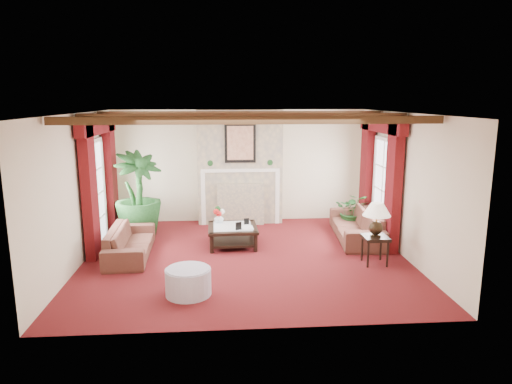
{
  "coord_description": "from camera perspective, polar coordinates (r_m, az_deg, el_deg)",
  "views": [
    {
      "loc": [
        -0.42,
        -8.21,
        2.96
      ],
      "look_at": [
        0.22,
        0.4,
        1.18
      ],
      "focal_mm": 32.0,
      "sensor_mm": 36.0,
      "label": 1
    }
  ],
  "objects": [
    {
      "name": "coffee_table",
      "position": [
        9.37,
        -2.94,
        -5.51
      ],
      "size": [
        1.01,
        1.01,
        0.4
      ],
      "primitive_type": null,
      "rotation": [
        0.0,
        0.0,
        0.02
      ],
      "color": "black",
      "rests_on": "ground"
    },
    {
      "name": "right_wall",
      "position": [
        9.04,
        18.04,
        0.8
      ],
      "size": [
        0.02,
        5.5,
        2.7
      ],
      "primitive_type": "cube",
      "color": "beige",
      "rests_on": "ground"
    },
    {
      "name": "potted_palm",
      "position": [
        10.35,
        -14.44,
        -2.4
      ],
      "size": [
        2.84,
        2.86,
        1.03
      ],
      "primitive_type": "imported",
      "rotation": [
        0.0,
        0.0,
        0.68
      ],
      "color": "black",
      "rests_on": "ground"
    },
    {
      "name": "back_wall",
      "position": [
        11.09,
        -2.06,
        3.28
      ],
      "size": [
        6.0,
        0.02,
        2.7
      ],
      "primitive_type": "cube",
      "color": "beige",
      "rests_on": "ground"
    },
    {
      "name": "sofa_left",
      "position": [
        9.04,
        -15.49,
        -5.44
      ],
      "size": [
        1.94,
        0.7,
        0.74
      ],
      "primitive_type": "imported",
      "rotation": [
        0.0,
        0.0,
        1.61
      ],
      "color": "#330E13",
      "rests_on": "ground"
    },
    {
      "name": "flower_vase",
      "position": [
        9.56,
        -4.66,
        -3.3
      ],
      "size": [
        0.36,
        0.36,
        0.2
      ],
      "primitive_type": "imported",
      "rotation": [
        0.0,
        0.0,
        -0.43
      ],
      "color": "silver",
      "rests_on": "coffee_table"
    },
    {
      "name": "ceiling",
      "position": [
        8.23,
        -1.36,
        9.83
      ],
      "size": [
        6.0,
        6.0,
        0.0
      ],
      "primitive_type": "plane",
      "rotation": [
        3.14,
        0.0,
        0.0
      ],
      "color": "white",
      "rests_on": "floor"
    },
    {
      "name": "ottoman",
      "position": [
        7.18,
        -8.47,
        -11.05
      ],
      "size": [
        0.7,
        0.7,
        0.41
      ],
      "primitive_type": "cylinder",
      "color": "#9792A6",
      "rests_on": "ground"
    },
    {
      "name": "small_plant",
      "position": [
        10.72,
        11.98,
        -2.82
      ],
      "size": [
        1.3,
        1.33,
        0.66
      ],
      "primitive_type": "imported",
      "rotation": [
        0.0,
        0.0,
        -0.34
      ],
      "color": "black",
      "rests_on": "ground"
    },
    {
      "name": "photo_frame_a",
      "position": [
        9.02,
        -2.2,
        -4.29
      ],
      "size": [
        0.12,
        0.07,
        0.17
      ],
      "primitive_type": null,
      "rotation": [
        0.0,
        0.0,
        0.43
      ],
      "color": "black",
      "rests_on": "coffee_table"
    },
    {
      "name": "photo_frame_b",
      "position": [
        9.4,
        -1.2,
        -3.71
      ],
      "size": [
        0.11,
        0.04,
        0.14
      ],
      "primitive_type": null,
      "rotation": [
        0.0,
        0.0,
        0.19
      ],
      "color": "black",
      "rests_on": "coffee_table"
    },
    {
      "name": "ceiling_beams",
      "position": [
        8.23,
        -1.36,
        9.41
      ],
      "size": [
        6.0,
        3.0,
        0.12
      ],
      "primitive_type": null,
      "color": "#3A2512",
      "rests_on": "ceiling"
    },
    {
      "name": "french_door_right",
      "position": [
        9.85,
        15.98,
        6.36
      ],
      "size": [
        0.1,
        1.1,
        2.16
      ],
      "primitive_type": null,
      "color": "white",
      "rests_on": "ground"
    },
    {
      "name": "fireplace",
      "position": [
        10.77,
        -2.07,
        10.24
      ],
      "size": [
        2.0,
        0.52,
        2.7
      ],
      "primitive_type": null,
      "color": "tan",
      "rests_on": "ground"
    },
    {
      "name": "curtains_right",
      "position": [
        9.79,
        15.5,
        8.82
      ],
      "size": [
        0.2,
        2.4,
        2.55
      ],
      "primitive_type": null,
      "color": "#45090E",
      "rests_on": "ground"
    },
    {
      "name": "side_table",
      "position": [
        8.61,
        14.62,
        -7.02
      ],
      "size": [
        0.46,
        0.46,
        0.52
      ],
      "primitive_type": null,
      "rotation": [
        0.0,
        0.0,
        0.04
      ],
      "color": "black",
      "rests_on": "ground"
    },
    {
      "name": "curtains_left",
      "position": [
        9.54,
        -19.31,
        8.53
      ],
      "size": [
        0.2,
        2.4,
        2.55
      ],
      "primitive_type": null,
      "color": "#45090E",
      "rests_on": "ground"
    },
    {
      "name": "table_lamp",
      "position": [
        8.45,
        14.82,
        -3.31
      ],
      "size": [
        0.5,
        0.5,
        0.63
      ],
      "primitive_type": null,
      "color": "black",
      "rests_on": "side_table"
    },
    {
      "name": "book",
      "position": [
        9.09,
        -1.8,
        -3.69
      ],
      "size": [
        0.23,
        0.05,
        0.31
      ],
      "primitive_type": "imported",
      "rotation": [
        0.0,
        0.0,
        0.06
      ],
      "color": "black",
      "rests_on": "coffee_table"
    },
    {
      "name": "floor",
      "position": [
        8.74,
        -1.28,
        -8.17
      ],
      "size": [
        6.0,
        6.0,
        0.0
      ],
      "primitive_type": "plane",
      "color": "#500E0E",
      "rests_on": "ground"
    },
    {
      "name": "left_wall",
      "position": [
        8.76,
        -21.33,
        0.24
      ],
      "size": [
        0.02,
        5.5,
        2.7
      ],
      "primitive_type": "cube",
      "color": "beige",
      "rests_on": "ground"
    },
    {
      "name": "sofa_right",
      "position": [
        9.97,
        12.45,
        -3.42
      ],
      "size": [
        2.24,
        1.0,
        0.83
      ],
      "primitive_type": "imported",
      "rotation": [
        0.0,
        0.0,
        -1.66
      ],
      "color": "#330E13",
      "rests_on": "ground"
    },
    {
      "name": "french_door_left",
      "position": [
        9.59,
        -19.78,
        5.99
      ],
      "size": [
        0.1,
        1.1,
        2.16
      ],
      "primitive_type": null,
      "color": "white",
      "rests_on": "ground"
    }
  ]
}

